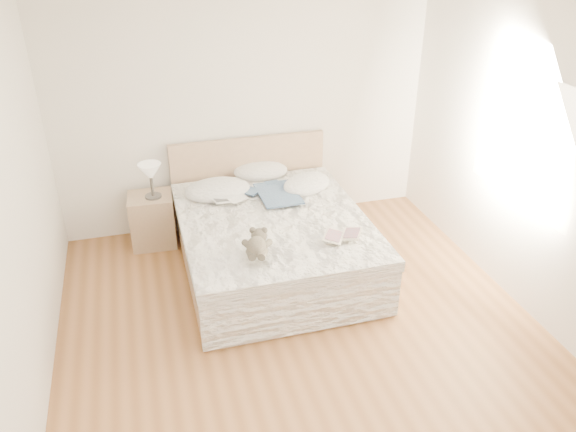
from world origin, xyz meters
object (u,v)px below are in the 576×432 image
object	(u,v)px
table_lamp	(150,174)
childrens_book	(343,236)
bed	(271,239)
teddy_bear	(257,253)
photo_book	(227,198)
nightstand	(152,220)

from	to	relation	value
table_lamp	childrens_book	world-z (taller)	table_lamp
bed	teddy_bear	bearing A→B (deg)	-112.71
table_lamp	photo_book	bearing A→B (deg)	-27.77
bed	childrens_book	distance (m)	0.87
nightstand	teddy_bear	world-z (taller)	teddy_bear
nightstand	childrens_book	distance (m)	2.15
photo_book	teddy_bear	distance (m)	1.10
bed	teddy_bear	distance (m)	0.87
teddy_bear	nightstand	bearing A→B (deg)	131.07
bed	nightstand	bearing A→B (deg)	144.84
childrens_book	bed	bearing A→B (deg)	158.37
bed	photo_book	distance (m)	0.60
teddy_bear	childrens_book	bearing A→B (deg)	20.51
bed	childrens_book	bearing A→B (deg)	-52.82
nightstand	photo_book	world-z (taller)	photo_book
childrens_book	photo_book	bearing A→B (deg)	161.04
bed	table_lamp	xyz separation A→B (m)	(-1.06, 0.73, 0.52)
childrens_book	teddy_bear	xyz separation A→B (m)	(-0.80, -0.10, 0.02)
nightstand	table_lamp	size ratio (longest dim) A/B	1.53
childrens_book	nightstand	bearing A→B (deg)	169.42
bed	childrens_book	xyz separation A→B (m)	(0.49, -0.64, 0.32)
photo_book	teddy_bear	world-z (taller)	teddy_bear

